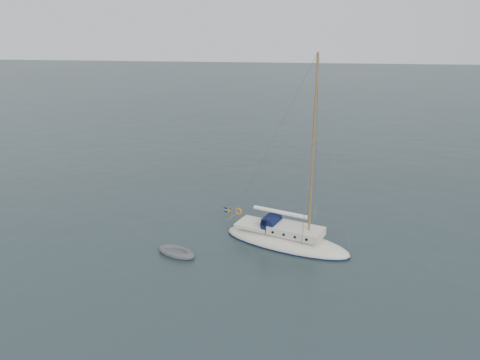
# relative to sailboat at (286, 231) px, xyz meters

# --- Properties ---
(ground) EXTENTS (300.00, 300.00, 0.00)m
(ground) POSITION_rel_sailboat_xyz_m (0.25, -2.65, -0.98)
(ground) COLOR black
(ground) RESTS_ON ground
(sailboat) EXTENTS (9.07, 2.72, 12.92)m
(sailboat) POSITION_rel_sailboat_xyz_m (0.00, 0.00, 0.00)
(sailboat) COLOR white
(sailboat) RESTS_ON ground
(dinghy) EXTENTS (2.70, 1.22, 0.39)m
(dinghy) POSITION_rel_sailboat_xyz_m (-6.81, -2.38, -0.81)
(dinghy) COLOR #4A4B4F
(dinghy) RESTS_ON ground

